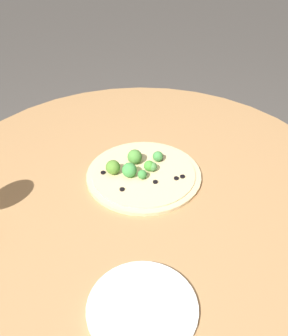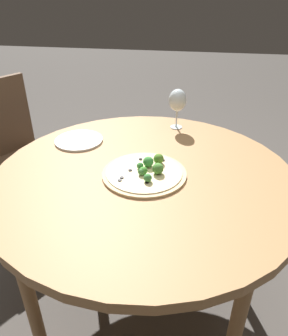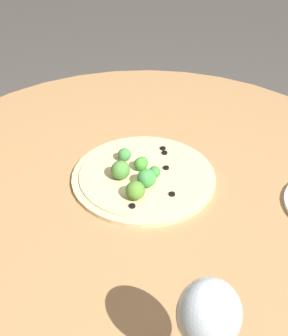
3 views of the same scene
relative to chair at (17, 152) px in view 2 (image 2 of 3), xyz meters
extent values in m
plane|color=#4C4742|center=(0.51, 0.85, -0.48)|extent=(12.00, 12.00, 0.00)
cylinder|color=#A87A4C|center=(0.51, 0.85, 0.23)|extent=(1.18, 1.18, 0.04)
cylinder|color=#A87A4C|center=(0.15, 0.49, -0.13)|extent=(0.05, 0.05, 0.69)
cylinder|color=#A87A4C|center=(0.88, 0.49, -0.13)|extent=(0.05, 0.05, 0.69)
cylinder|color=#A87A4C|center=(0.15, 1.22, -0.13)|extent=(0.05, 0.05, 0.69)
cylinder|color=#A87A4C|center=(0.88, 1.22, -0.13)|extent=(0.05, 0.05, 0.69)
cube|color=brown|center=(0.04, 0.06, -0.06)|extent=(0.55, 0.55, 0.04)
cube|color=brown|center=(-0.06, -0.10, 0.19)|extent=(0.34, 0.22, 0.46)
cylinder|color=brown|center=(0.27, 0.12, -0.28)|extent=(0.04, 0.04, 0.40)
cylinder|color=brown|center=(-0.02, 0.29, -0.28)|extent=(0.04, 0.04, 0.40)
cylinder|color=brown|center=(-0.20, 0.00, -0.28)|extent=(0.04, 0.04, 0.40)
cylinder|color=#DBBC89|center=(0.52, 0.85, 0.25)|extent=(0.33, 0.33, 0.01)
cylinder|color=beige|center=(0.52, 0.85, 0.26)|extent=(0.29, 0.29, 0.00)
sphere|color=#418740|center=(0.59, 0.88, 0.28)|extent=(0.03, 0.03, 0.03)
sphere|color=#4A8742|center=(0.55, 0.85, 0.27)|extent=(0.03, 0.03, 0.03)
sphere|color=#3E8F40|center=(0.48, 0.86, 0.28)|extent=(0.04, 0.04, 0.04)
sphere|color=#4C8837|center=(0.53, 0.91, 0.28)|extent=(0.04, 0.04, 0.04)
sphere|color=#469633|center=(0.54, 0.85, 0.28)|extent=(0.03, 0.03, 0.03)
sphere|color=#50822C|center=(0.45, 0.90, 0.28)|extent=(0.04, 0.04, 0.04)
sphere|color=#3B823A|center=(0.50, 0.83, 0.27)|extent=(0.03, 0.03, 0.03)
cylinder|color=black|center=(0.58, 0.78, 0.26)|extent=(0.01, 0.01, 0.00)
cylinder|color=black|center=(0.43, 0.82, 0.26)|extent=(0.01, 0.01, 0.00)
cylinder|color=black|center=(0.52, 0.80, 0.26)|extent=(0.01, 0.01, 0.00)
cylinder|color=black|center=(0.43, 0.92, 0.26)|extent=(0.01, 0.01, 0.00)
cylinder|color=black|center=(0.60, 0.88, 0.26)|extent=(0.01, 0.01, 0.00)
cylinder|color=black|center=(0.60, 0.77, 0.26)|extent=(0.01, 0.01, 0.00)
cylinder|color=silver|center=(0.05, 0.94, 0.25)|extent=(0.06, 0.06, 0.00)
cylinder|color=silver|center=(0.05, 0.94, 0.29)|extent=(0.01, 0.01, 0.09)
ellipsoid|color=silver|center=(0.05, 0.94, 0.39)|extent=(0.09, 0.09, 0.11)
cylinder|color=silver|center=(0.28, 0.51, 0.25)|extent=(0.22, 0.22, 0.01)
camera|label=1|loc=(0.04, 0.16, 0.92)|focal=40.00mm
camera|label=2|loc=(1.59, 1.02, 0.92)|focal=35.00mm
camera|label=3|loc=(-0.27, 1.16, 0.90)|focal=50.00mm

